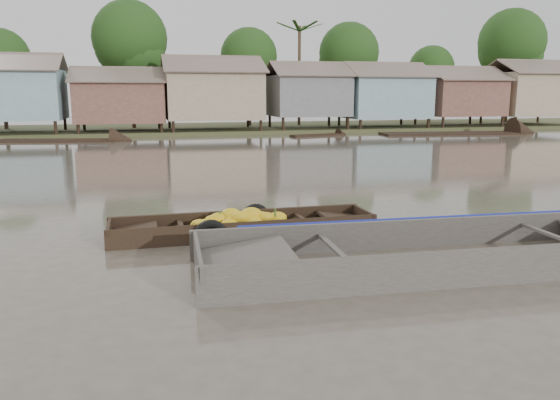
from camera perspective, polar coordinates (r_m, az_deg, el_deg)
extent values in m
plane|color=#534C40|center=(10.28, 0.40, -4.88)|extent=(120.00, 120.00, 0.00)
cube|color=#384723|center=(42.73, -10.91, 7.15)|extent=(120.00, 12.00, 0.50)
cube|color=#7DA1AC|center=(39.87, -26.20, 9.84)|extent=(6.20, 5.20, 3.20)
cube|color=brown|center=(38.55, -26.90, 12.83)|extent=(6.60, 3.02, 1.28)
cube|color=brown|center=(41.29, -26.05, 12.71)|extent=(6.60, 3.02, 1.28)
cube|color=brown|center=(39.09, -16.36, 9.78)|extent=(5.80, 4.60, 2.70)
cube|color=brown|center=(37.86, -16.58, 12.47)|extent=(6.20, 2.67, 1.14)
cube|color=brown|center=(40.34, -16.45, 12.37)|extent=(6.20, 2.67, 1.14)
cube|color=#9C896C|center=(39.38, -7.04, 10.81)|extent=(6.50, 5.30, 3.30)
cube|color=brown|center=(38.01, -6.84, 13.97)|extent=(6.90, 3.08, 1.31)
cube|color=brown|center=(40.84, -7.38, 13.76)|extent=(6.90, 3.08, 1.31)
cube|color=slate|center=(40.86, 2.92, 10.81)|extent=(5.40, 4.70, 2.90)
cube|color=brown|center=(39.68, 3.50, 13.54)|extent=(5.80, 2.73, 1.17)
cube|color=brown|center=(42.11, 2.42, 13.41)|extent=(5.80, 2.73, 1.17)
cube|color=#7DA1AC|center=(43.01, 10.71, 10.52)|extent=(6.00, 5.00, 3.10)
cube|color=brown|center=(41.82, 11.61, 13.22)|extent=(6.40, 2.90, 1.24)
cube|color=brown|center=(44.27, 10.06, 13.15)|extent=(6.40, 2.90, 1.24)
cube|color=brown|center=(46.11, 18.18, 10.13)|extent=(5.70, 4.90, 2.80)
cube|color=brown|center=(45.01, 19.24, 12.42)|extent=(6.10, 2.85, 1.21)
cube|color=brown|center=(47.25, 17.45, 12.44)|extent=(6.10, 2.85, 1.21)
cube|color=#9C896C|center=(49.86, 24.63, 10.01)|extent=(6.30, 5.10, 3.40)
cube|color=brown|center=(48.83, 25.86, 12.44)|extent=(6.70, 2.96, 1.26)
cube|color=brown|center=(50.99, 23.84, 12.50)|extent=(6.70, 2.96, 1.26)
cylinder|color=#473323|center=(44.59, -26.91, 9.48)|extent=(0.28, 0.28, 4.90)
sphere|color=#113713|center=(44.65, -27.23, 13.06)|extent=(4.20, 4.20, 4.20)
cylinder|color=#473323|center=(42.56, -15.18, 11.20)|extent=(0.28, 0.28, 6.30)
sphere|color=#113713|center=(42.74, -15.44, 16.03)|extent=(5.40, 5.40, 5.40)
cylinder|color=#473323|center=(44.38, -3.23, 10.87)|extent=(0.28, 0.28, 5.25)
sphere|color=#113713|center=(44.47, -3.27, 14.74)|extent=(4.50, 4.50, 4.50)
cylinder|color=#473323|center=(45.64, 7.11, 11.03)|extent=(0.28, 0.28, 5.60)
sphere|color=#113713|center=(45.75, 7.21, 15.04)|extent=(4.80, 4.80, 4.80)
cylinder|color=#473323|center=(49.98, 15.39, 10.13)|extent=(0.28, 0.28, 4.55)
sphere|color=#113713|center=(50.02, 15.55, 13.10)|extent=(3.90, 3.90, 3.90)
cylinder|color=#473323|center=(52.95, 22.72, 10.84)|extent=(0.28, 0.28, 6.65)
sphere|color=#113713|center=(53.12, 23.04, 14.93)|extent=(5.70, 5.70, 5.70)
cylinder|color=#473323|center=(44.85, 2.02, 12.64)|extent=(0.24, 0.24, 8.00)
cube|color=black|center=(11.26, -3.82, -3.90)|extent=(5.28, 1.05, 0.08)
cube|color=black|center=(11.76, -4.36, -2.21)|extent=(5.39, 0.18, 0.50)
cube|color=black|center=(10.66, -3.25, -3.60)|extent=(5.39, 0.18, 0.50)
cube|color=black|center=(11.97, 8.68, -2.07)|extent=(0.07, 1.17, 0.47)
cube|color=black|center=(11.78, 6.63, -1.93)|extent=(0.92, 1.02, 0.19)
cube|color=black|center=(11.04, -17.42, -3.59)|extent=(0.07, 1.17, 0.47)
cube|color=black|center=(11.01, -15.05, -3.17)|extent=(0.92, 1.02, 0.19)
cube|color=black|center=(11.03, -10.29, -2.73)|extent=(0.11, 1.12, 0.05)
cube|color=black|center=(11.48, 2.36, -2.01)|extent=(0.11, 1.12, 0.05)
ellipsoid|color=yellow|center=(11.38, -4.78, -1.99)|extent=(0.35, 0.25, 0.22)
ellipsoid|color=yellow|center=(11.10, -1.47, -1.81)|extent=(0.34, 0.24, 0.21)
ellipsoid|color=yellow|center=(11.58, -2.80, -1.97)|extent=(0.36, 0.25, 0.22)
ellipsoid|color=yellow|center=(11.08, -3.40, -1.97)|extent=(0.39, 0.27, 0.24)
ellipsoid|color=yellow|center=(10.79, -7.89, -3.56)|extent=(0.34, 0.24, 0.21)
ellipsoid|color=yellow|center=(11.04, -2.80, -2.23)|extent=(0.38, 0.26, 0.23)
ellipsoid|color=yellow|center=(10.90, -7.32, -2.86)|extent=(0.43, 0.30, 0.27)
ellipsoid|color=yellow|center=(11.18, -2.06, -1.81)|extent=(0.40, 0.28, 0.24)
ellipsoid|color=yellow|center=(11.18, -8.39, -2.60)|extent=(0.40, 0.28, 0.24)
ellipsoid|color=yellow|center=(11.54, -0.30, -1.87)|extent=(0.42, 0.30, 0.26)
ellipsoid|color=yellow|center=(11.06, -4.82, -2.01)|extent=(0.40, 0.28, 0.25)
ellipsoid|color=yellow|center=(10.84, -6.85, -3.23)|extent=(0.42, 0.29, 0.26)
ellipsoid|color=yellow|center=(11.27, -4.20, -1.79)|extent=(0.41, 0.29, 0.25)
ellipsoid|color=yellow|center=(10.87, -5.33, -2.50)|extent=(0.33, 0.23, 0.20)
ellipsoid|color=yellow|center=(11.03, -7.89, -2.67)|extent=(0.43, 0.30, 0.27)
ellipsoid|color=yellow|center=(11.25, -5.05, -1.91)|extent=(0.38, 0.27, 0.23)
ellipsoid|color=yellow|center=(11.54, -2.95, -1.97)|extent=(0.37, 0.26, 0.23)
ellipsoid|color=yellow|center=(11.15, -5.16, -1.48)|extent=(0.41, 0.29, 0.25)
ellipsoid|color=yellow|center=(11.14, -6.37, -1.98)|extent=(0.43, 0.30, 0.27)
ellipsoid|color=yellow|center=(10.83, -7.10, -3.16)|extent=(0.43, 0.30, 0.26)
ellipsoid|color=yellow|center=(10.99, -4.16, -1.81)|extent=(0.41, 0.29, 0.25)
ellipsoid|color=yellow|center=(11.14, -3.05, -1.45)|extent=(0.44, 0.31, 0.27)
ellipsoid|color=yellow|center=(11.13, -6.99, -2.12)|extent=(0.37, 0.26, 0.23)
ellipsoid|color=yellow|center=(10.90, -6.84, -2.82)|extent=(0.39, 0.27, 0.24)
ellipsoid|color=yellow|center=(10.91, -3.05, -2.94)|extent=(0.35, 0.24, 0.21)
ellipsoid|color=yellow|center=(11.09, 1.12, -2.81)|extent=(0.36, 0.25, 0.22)
ellipsoid|color=yellow|center=(11.32, -4.80, -1.88)|extent=(0.39, 0.27, 0.24)
cylinder|color=#3F6626|center=(11.07, -6.28, -1.62)|extent=(0.04, 0.04, 0.17)
cylinder|color=#3F6626|center=(11.18, -2.89, -1.44)|extent=(0.04, 0.04, 0.17)
cylinder|color=#3F6626|center=(11.28, -0.51, -1.31)|extent=(0.04, 0.04, 0.17)
torus|color=black|center=(11.90, -2.61, -1.94)|extent=(0.67, 0.18, 0.66)
torus|color=black|center=(10.47, -7.28, -3.85)|extent=(0.68, 0.18, 0.68)
cube|color=#3E3934|center=(9.71, 17.36, -6.88)|extent=(8.49, 2.22, 0.08)
cube|color=#3E3934|center=(10.50, 14.78, -3.66)|extent=(8.59, 0.60, 0.69)
cube|color=#3E3934|center=(8.78, 20.69, -6.94)|extent=(8.59, 0.60, 0.69)
cube|color=#3E3934|center=(8.48, -8.52, -6.96)|extent=(0.16, 2.10, 0.65)
cube|color=#3E3934|center=(8.52, -3.59, -6.19)|extent=(1.54, 1.88, 0.26)
cube|color=#3E3934|center=(8.81, 5.91, -5.27)|extent=(0.20, 2.02, 0.05)
cube|color=#3E3934|center=(10.69, 27.02, -3.51)|extent=(0.20, 2.02, 0.05)
cube|color=#665E54|center=(9.69, 17.38, -6.56)|extent=(6.47, 1.96, 0.02)
cube|color=navy|center=(10.50, 14.68, -2.18)|extent=(6.94, 0.44, 0.17)
torus|color=olive|center=(10.31, 26.47, -6.02)|extent=(0.48, 0.48, 0.07)
torus|color=olive|center=(10.29, 26.50, -5.77)|extent=(0.39, 0.39, 0.07)
cube|color=black|center=(36.50, 3.87, 6.60)|extent=(3.81, 1.71, 0.35)
cube|color=black|center=(39.82, 17.47, 6.49)|extent=(9.99, 3.16, 0.35)
cube|color=black|center=(34.90, -22.19, 5.59)|extent=(7.01, 2.80, 0.35)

